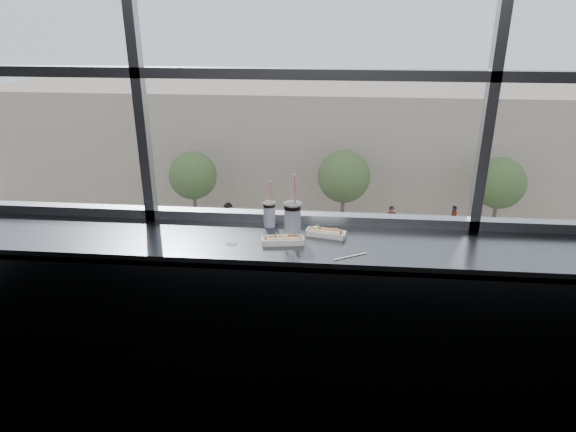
# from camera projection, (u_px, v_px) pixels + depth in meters

# --- Properties ---
(wall_back_lower) EXTENTS (6.00, 0.00, 6.00)m
(wall_back_lower) POSITION_uv_depth(u_px,v_px,m) (307.00, 298.00, 3.41)
(wall_back_lower) COLOR black
(wall_back_lower) RESTS_ON ground
(window_glass) EXTENTS (6.00, 0.00, 6.00)m
(window_glass) POSITION_uv_depth(u_px,v_px,m) (312.00, 16.00, 2.77)
(window_glass) COLOR silver
(window_glass) RESTS_ON ground
(window_mullions) EXTENTS (6.00, 0.08, 2.40)m
(window_mullions) POSITION_uv_depth(u_px,v_px,m) (311.00, 16.00, 2.75)
(window_mullions) COLOR gray
(window_mullions) RESTS_ON ground
(counter) EXTENTS (6.00, 0.55, 0.06)m
(counter) POSITION_uv_depth(u_px,v_px,m) (305.00, 245.00, 2.96)
(counter) COLOR #595C61
(counter) RESTS_ON ground
(counter_fascia) EXTENTS (6.00, 0.04, 1.04)m
(counter_fascia) POSITION_uv_depth(u_px,v_px,m) (301.00, 347.00, 2.92)
(counter_fascia) COLOR #595C61
(counter_fascia) RESTS_ON ground
(hotdog_tray_left) EXTENTS (0.25, 0.12, 0.06)m
(hotdog_tray_left) POSITION_uv_depth(u_px,v_px,m) (283.00, 240.00, 2.91)
(hotdog_tray_left) COLOR white
(hotdog_tray_left) RESTS_ON counter
(hotdog_tray_right) EXTENTS (0.24, 0.12, 0.06)m
(hotdog_tray_right) POSITION_uv_depth(u_px,v_px,m) (326.00, 232.00, 3.00)
(hotdog_tray_right) COLOR white
(hotdog_tray_right) RESTS_ON counter
(soda_cup_left) EXTENTS (0.08, 0.08, 0.29)m
(soda_cup_left) POSITION_uv_depth(u_px,v_px,m) (269.00, 213.00, 3.12)
(soda_cup_left) COLOR white
(soda_cup_left) RESTS_ON counter
(soda_cup_right) EXTENTS (0.10, 0.10, 0.38)m
(soda_cup_right) POSITION_uv_depth(u_px,v_px,m) (293.00, 218.00, 2.98)
(soda_cup_right) COLOR white
(soda_cup_right) RESTS_ON counter
(loose_straw) EXTENTS (0.18, 0.11, 0.01)m
(loose_straw) POSITION_uv_depth(u_px,v_px,m) (350.00, 256.00, 2.76)
(loose_straw) COLOR white
(loose_straw) RESTS_ON counter
(wrapper) EXTENTS (0.09, 0.06, 0.02)m
(wrapper) POSITION_uv_depth(u_px,v_px,m) (231.00, 242.00, 2.91)
(wrapper) COLOR silver
(wrapper) RESTS_ON counter
(plaza_ground) EXTENTS (120.00, 120.00, 0.00)m
(plaza_ground) POSITION_uv_depth(u_px,v_px,m) (332.00, 162.00, 47.89)
(plaza_ground) COLOR tan
(plaza_ground) RESTS_ON ground
(street_asphalt) EXTENTS (80.00, 10.00, 0.06)m
(street_asphalt) POSITION_uv_depth(u_px,v_px,m) (327.00, 289.00, 26.19)
(street_asphalt) COLOR black
(street_asphalt) RESTS_ON plaza_ground
(far_sidewalk) EXTENTS (80.00, 6.00, 0.04)m
(far_sidewalk) POSITION_uv_depth(u_px,v_px,m) (329.00, 227.00, 33.58)
(far_sidewalk) COLOR tan
(far_sidewalk) RESTS_ON plaza_ground
(far_building) EXTENTS (50.00, 14.00, 8.00)m
(far_building) POSITION_uv_depth(u_px,v_px,m) (333.00, 133.00, 41.31)
(far_building) COLOR tan
(far_building) RESTS_ON plaza_ground
(car_near_b) EXTENTS (3.57, 7.19, 2.31)m
(car_near_b) POSITION_uv_depth(u_px,v_px,m) (127.00, 302.00, 22.81)
(car_near_b) COLOR black
(car_near_b) RESTS_ON street_asphalt
(car_near_d) EXTENTS (2.73, 6.17, 2.03)m
(car_near_d) POSITION_uv_depth(u_px,v_px,m) (451.00, 321.00, 21.66)
(car_near_d) COLOR white
(car_near_d) RESTS_ON street_asphalt
(car_far_b) EXTENTS (3.16, 7.02, 2.30)m
(car_far_b) POSITION_uv_depth(u_px,v_px,m) (334.00, 236.00, 29.42)
(car_far_b) COLOR #B13037
(car_far_b) RESTS_ON street_asphalt
(car_far_c) EXTENTS (3.02, 5.80, 1.85)m
(car_far_c) POSITION_uv_depth(u_px,v_px,m) (510.00, 246.00, 28.66)
(car_far_c) COLOR silver
(car_far_c) RESTS_ON street_asphalt
(car_far_a) EXTENTS (2.73, 5.96, 1.95)m
(car_far_a) POSITION_uv_depth(u_px,v_px,m) (136.00, 231.00, 30.48)
(car_far_a) COLOR black
(car_far_a) RESTS_ON street_asphalt
(pedestrian_a) EXTENTS (0.67, 0.90, 2.02)m
(pedestrian_a) POSITION_uv_depth(u_px,v_px,m) (228.00, 213.00, 33.22)
(pedestrian_a) COLOR #66605B
(pedestrian_a) RESTS_ON far_sidewalk
(pedestrian_c) EXTENTS (1.00, 0.75, 2.26)m
(pedestrian_c) POSITION_uv_depth(u_px,v_px,m) (391.00, 218.00, 32.09)
(pedestrian_c) COLOR #66605B
(pedestrian_c) RESTS_ON far_sidewalk
(pedestrian_d) EXTENTS (0.68, 0.91, 2.04)m
(pedestrian_d) POSITION_uv_depth(u_px,v_px,m) (454.00, 216.00, 32.73)
(pedestrian_d) COLOR #66605B
(pedestrian_d) RESTS_ON far_sidewalk
(pedestrian_b) EXTENTS (0.65, 0.87, 1.96)m
(pedestrian_b) POSITION_uv_depth(u_px,v_px,m) (299.00, 218.00, 32.38)
(pedestrian_b) COLOR #66605B
(pedestrian_b) RESTS_ON far_sidewalk
(tree_left) EXTENTS (3.11, 3.11, 4.86)m
(tree_left) POSITION_uv_depth(u_px,v_px,m) (193.00, 176.00, 33.11)
(tree_left) COLOR #47382B
(tree_left) RESTS_ON far_sidewalk
(tree_center) EXTENTS (3.32, 3.32, 5.19)m
(tree_center) POSITION_uv_depth(u_px,v_px,m) (344.00, 177.00, 32.19)
(tree_center) COLOR #47382B
(tree_center) RESTS_ON far_sidewalk
(tree_right) EXTENTS (3.19, 3.19, 4.98)m
(tree_right) POSITION_uv_depth(u_px,v_px,m) (499.00, 183.00, 31.43)
(tree_right) COLOR #47382B
(tree_right) RESTS_ON far_sidewalk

